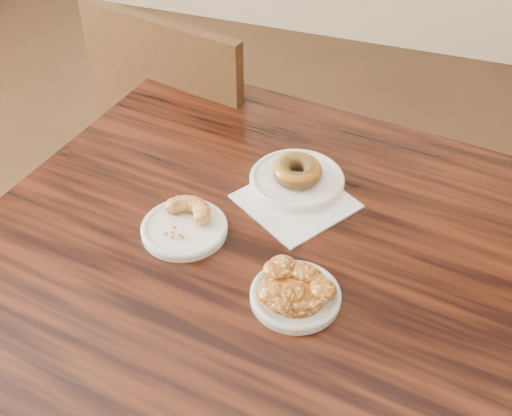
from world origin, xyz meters
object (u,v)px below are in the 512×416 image
(cafe_table, at_px, (250,375))
(glazed_donut, at_px, (297,171))
(apple_fritter, at_px, (296,287))
(cruller_fragment, at_px, (184,220))
(chair_far, at_px, (215,141))

(cafe_table, relative_size, glazed_donut, 10.12)
(glazed_donut, bearing_deg, apple_fritter, -74.07)
(glazed_donut, relative_size, cruller_fragment, 0.88)
(cafe_table, bearing_deg, glazed_donut, 89.73)
(cafe_table, relative_size, apple_fritter, 6.83)
(cafe_table, height_order, chair_far, chair_far)
(glazed_donut, bearing_deg, cafe_table, -98.40)
(glazed_donut, bearing_deg, chair_far, 128.33)
(chair_far, bearing_deg, cruller_fragment, 120.80)
(glazed_donut, xyz_separation_m, cruller_fragment, (-0.15, -0.19, -0.01))
(cruller_fragment, bearing_deg, glazed_donut, 51.63)
(cafe_table, height_order, cruller_fragment, cruller_fragment)
(chair_far, bearing_deg, glazed_donut, 140.78)
(chair_far, relative_size, glazed_donut, 9.65)
(glazed_donut, relative_size, apple_fritter, 0.67)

